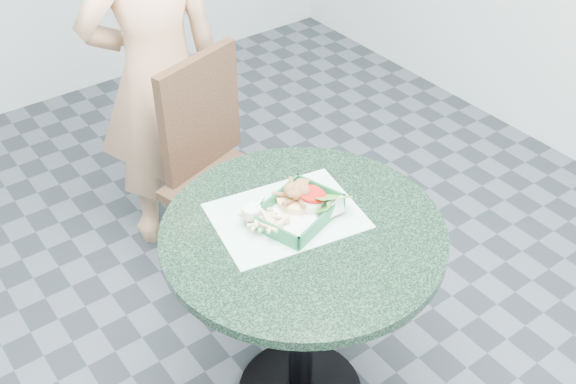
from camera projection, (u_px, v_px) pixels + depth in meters
cafe_table at (302, 276)px, 2.01m from camera, size 0.81×0.81×0.75m
dining_chair at (217, 162)px, 2.55m from camera, size 0.39×0.39×0.93m
diner_person at (157, 71)px, 2.59m from camera, size 0.62×0.45×1.57m
placemat at (286, 221)px, 1.95m from camera, size 0.46×0.38×0.00m
food_basket at (298, 219)px, 1.93m from camera, size 0.23×0.17×0.05m
crab_sandwich at (303, 199)px, 1.95m from camera, size 0.12×0.12×0.07m
fries_pile at (263, 216)px, 1.91m from camera, size 0.11×0.11×0.04m
sauce_ramekin at (252, 207)px, 1.92m from camera, size 0.06×0.06×0.03m
garnish_cup at (320, 208)px, 1.93m from camera, size 0.12×0.12×0.05m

